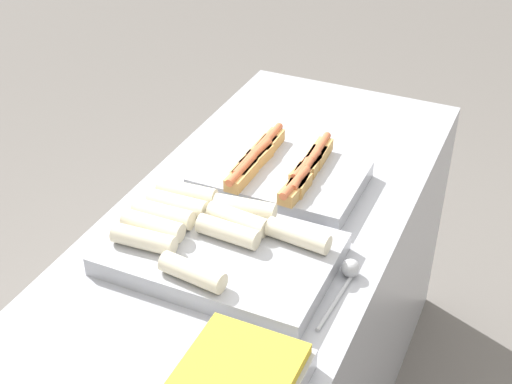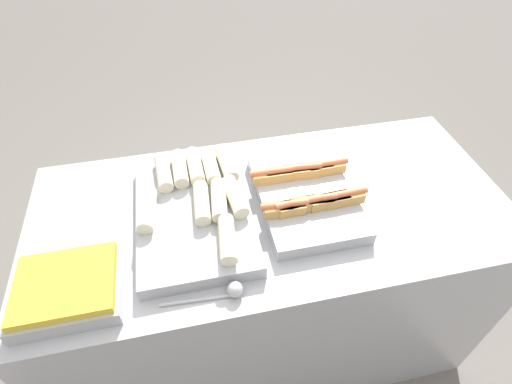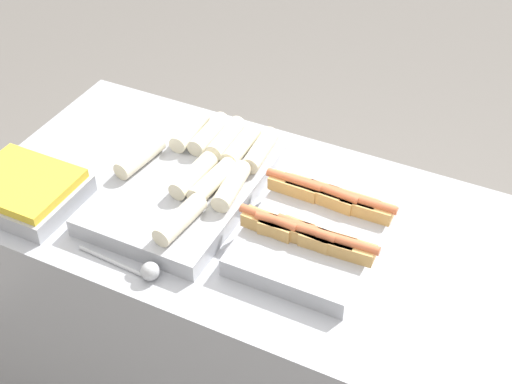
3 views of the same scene
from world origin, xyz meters
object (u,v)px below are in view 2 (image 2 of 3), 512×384
object	(u,v)px
tray_wraps	(196,206)
serving_spoon_near	(228,291)
tray_side_front	(68,289)
tray_hotdogs	(305,193)

from	to	relation	value
tray_wraps	serving_spoon_near	bearing A→B (deg)	-80.65
tray_side_front	serving_spoon_near	bearing A→B (deg)	-11.94
tray_wraps	tray_hotdogs	bearing A→B (deg)	-2.92
tray_hotdogs	serving_spoon_near	bearing A→B (deg)	-135.92
tray_hotdogs	tray_side_front	size ratio (longest dim) A/B	1.59
tray_hotdogs	tray_side_front	distance (m)	0.77
tray_side_front	tray_wraps	bearing A→B (deg)	31.95
serving_spoon_near	tray_wraps	bearing A→B (deg)	99.35
tray_hotdogs	serving_spoon_near	world-z (taller)	tray_hotdogs
tray_hotdogs	tray_wraps	world-z (taller)	same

